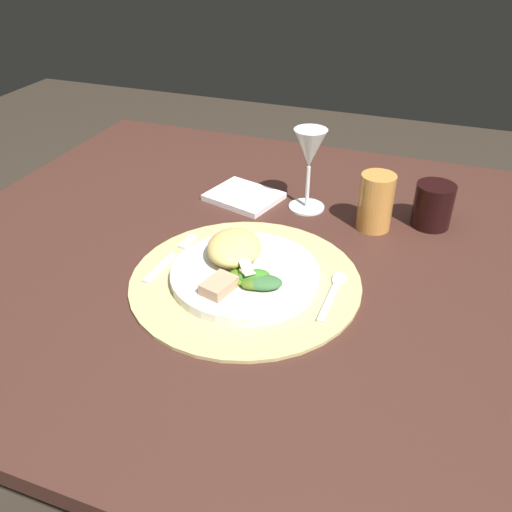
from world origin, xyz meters
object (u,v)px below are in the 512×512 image
at_px(fork, 168,260).
at_px(amber_tumbler, 376,202).
at_px(dinner_plate, 245,275).
at_px(wine_glass, 310,153).
at_px(dining_table, 245,292).
at_px(napkin, 244,196).
at_px(spoon, 335,288).
at_px(dark_tumbler, 433,205).

distance_m(fork, amber_tumbler, 0.40).
xyz_separation_m(dinner_plate, wine_glass, (0.02, 0.28, 0.10)).
xyz_separation_m(dining_table, napkin, (-0.07, 0.17, 0.11)).
relative_size(spoon, wine_glass, 0.82).
bearing_deg(dinner_plate, amber_tumbler, 56.80).
height_order(amber_tumbler, dark_tumbler, amber_tumbler).
distance_m(dining_table, amber_tumbler, 0.30).
height_order(dining_table, dinner_plate, dinner_plate).
relative_size(fork, dark_tumbler, 1.88).
bearing_deg(spoon, fork, -175.90).
relative_size(spoon, napkin, 0.97).
height_order(dinner_plate, spoon, dinner_plate).
relative_size(dining_table, spoon, 8.54).
height_order(dinner_plate, wine_glass, wine_glass).
distance_m(amber_tumbler, dark_tumbler, 0.11).
bearing_deg(dark_tumbler, dinner_plate, -131.68).
distance_m(spoon, napkin, 0.36).
bearing_deg(spoon, dinner_plate, -170.63).
relative_size(spoon, dark_tumbler, 1.60).
bearing_deg(wine_glass, napkin, -176.31).
xyz_separation_m(napkin, wine_glass, (0.13, 0.01, 0.11)).
xyz_separation_m(wine_glass, dark_tumbler, (0.24, 0.02, -0.08)).
distance_m(fork, spoon, 0.29).
distance_m(dinner_plate, dark_tumbler, 0.40).
bearing_deg(dining_table, napkin, 111.51).
bearing_deg(fork, dinner_plate, -1.26).
distance_m(dinner_plate, wine_glass, 0.30).
distance_m(dining_table, napkin, 0.22).
distance_m(dinner_plate, amber_tumbler, 0.30).
height_order(dining_table, amber_tumbler, amber_tumbler).
distance_m(dining_table, wine_glass, 0.30).
xyz_separation_m(dinner_plate, fork, (-0.14, 0.00, -0.01)).
distance_m(napkin, wine_glass, 0.18).
height_order(fork, spoon, spoon).
height_order(napkin, amber_tumbler, amber_tumbler).
height_order(fork, napkin, napkin).
relative_size(dinner_plate, amber_tumbler, 2.23).
height_order(dinner_plate, fork, dinner_plate).
bearing_deg(dinner_plate, dining_table, 112.38).
distance_m(spoon, amber_tumbler, 0.23).
distance_m(fork, dark_tumbler, 0.50).
relative_size(dining_table, fork, 7.27).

